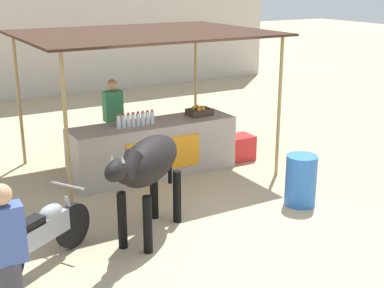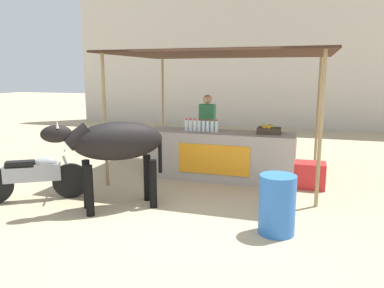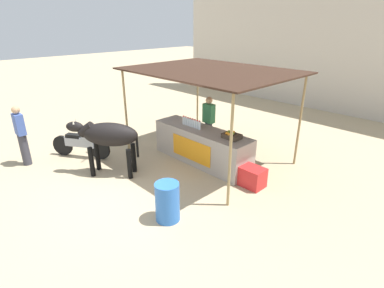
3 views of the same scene
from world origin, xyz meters
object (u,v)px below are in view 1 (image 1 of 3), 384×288
stall_counter (154,149)px  cow (148,165)px  water_barrel (301,180)px  passerby_on_street (9,265)px  fruit_crate (199,112)px  vendor_behind_counter (114,122)px  motorcycle_parked (41,235)px  cooler_box (237,148)px

stall_counter → cow: (-1.13, -2.17, 0.55)m
water_barrel → passerby_on_street: size_ratio=0.49×
passerby_on_street → fruit_crate: bearing=40.6°
vendor_behind_counter → passerby_on_street: same height
vendor_behind_counter → stall_counter: bearing=-59.6°
vendor_behind_counter → passerby_on_street: bearing=-122.9°
motorcycle_parked → cow: bearing=3.0°
water_barrel → cow: cow is taller
fruit_crate → cow: size_ratio=0.27×
fruit_crate → water_barrel: (0.39, -2.42, -0.63)m
fruit_crate → stall_counter: bearing=-177.1°
vendor_behind_counter → passerby_on_street: (-2.79, -4.30, 0.00)m
stall_counter → fruit_crate: bearing=2.9°
fruit_crate → passerby_on_street: passerby_on_street is taller
cooler_box → cow: (-2.89, -2.07, 0.79)m
vendor_behind_counter → cow: (-0.69, -2.92, 0.18)m
passerby_on_street → cow: bearing=33.5°
passerby_on_street → motorcycle_parked: bearing=65.0°
vendor_behind_counter → motorcycle_parked: size_ratio=1.05×
stall_counter → passerby_on_street: size_ratio=1.82×
water_barrel → motorcycle_parked: (-3.99, 0.13, 0.03)m
motorcycle_parked → cooler_box: bearing=26.1°
cooler_box → passerby_on_street: passerby_on_street is taller
motorcycle_parked → passerby_on_street: 1.50m
water_barrel → passerby_on_street: (-4.60, -1.18, 0.45)m
fruit_crate → cow: cow is taller
water_barrel → motorcycle_parked: motorcycle_parked is taller
cooler_box → stall_counter: bearing=176.8°
vendor_behind_counter → cow: size_ratio=1.00×
stall_counter → vendor_behind_counter: size_ratio=1.82×
water_barrel → passerby_on_street: bearing=-165.6°
cow → fruit_crate: bearing=46.3°
cooler_box → water_barrel: 2.31m
cow → passerby_on_street: bearing=-146.5°
water_barrel → passerby_on_street: passerby_on_street is taller
cooler_box → motorcycle_parked: 4.88m
stall_counter → fruit_crate: 1.13m
vendor_behind_counter → water_barrel: size_ratio=2.06×
fruit_crate → motorcycle_parked: (-3.60, -2.29, -0.60)m
vendor_behind_counter → motorcycle_parked: 3.73m
vendor_behind_counter → passerby_on_street: size_ratio=1.00×
motorcycle_parked → vendor_behind_counter: bearing=54.0°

